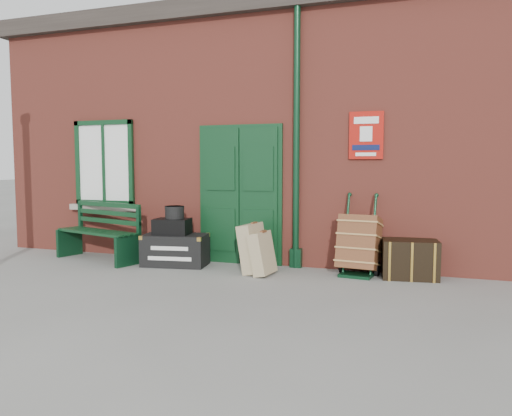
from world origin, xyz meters
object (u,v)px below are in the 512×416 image
at_px(houdini_trunk, 175,250).
at_px(porter_trolley, 359,244).
at_px(dark_trunk, 410,259).
at_px(bench, 101,230).

relative_size(houdini_trunk, porter_trolley, 0.86).
bearing_deg(houdini_trunk, dark_trunk, -4.59).
relative_size(bench, houdini_trunk, 1.69).
bearing_deg(dark_trunk, porter_trolley, 173.58).
xyz_separation_m(bench, houdini_trunk, (1.43, -0.01, -0.26)).
xyz_separation_m(houdini_trunk, porter_trolley, (2.88, 0.27, 0.20)).
bearing_deg(porter_trolley, houdini_trunk, -168.34).
height_order(bench, houdini_trunk, bench).
relative_size(porter_trolley, dark_trunk, 1.53).
xyz_separation_m(bench, dark_trunk, (5.02, 0.29, -0.23)).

